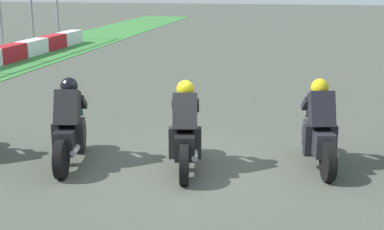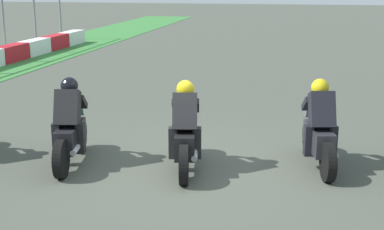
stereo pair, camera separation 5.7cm
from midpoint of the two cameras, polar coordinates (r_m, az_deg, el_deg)
The scene contains 4 objects.
ground_plane at distance 9.20m, azimuth 0.19°, elevation -5.66°, with size 120.00×120.00×0.00m, color #45493F.
rider_lane_b at distance 9.36m, azimuth 13.54°, elevation -1.71°, with size 2.03×0.64×1.51m.
rider_lane_c at distance 8.97m, azimuth -0.53°, elevation -1.99°, with size 2.03×0.62×1.51m.
rider_lane_d at distance 9.47m, azimuth -12.65°, elevation -1.47°, with size 2.03×0.63×1.51m.
Camera 2 is at (-8.46, -1.75, 3.15)m, focal length 50.22 mm.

